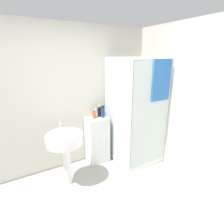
{
  "coord_description": "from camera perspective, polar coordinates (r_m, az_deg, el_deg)",
  "views": [
    {
      "loc": [
        -0.72,
        -1.26,
        1.99
      ],
      "look_at": [
        0.69,
        1.16,
        1.08
      ],
      "focal_mm": 28.0,
      "sensor_mm": 36.0,
      "label": 1
    }
  ],
  "objects": [
    {
      "name": "sink",
      "position": [
        2.8,
        -15.1,
        -10.11
      ],
      "size": [
        0.55,
        0.55,
        1.0
      ],
      "color": "white",
      "rests_on": "ground_plane"
    },
    {
      "name": "wall_right",
      "position": [
        2.82,
        31.08,
        0.16
      ],
      "size": [
        0.06,
        6.4,
        2.5
      ],
      "primitive_type": "cube",
      "color": "silver",
      "rests_on": "ground_plane"
    },
    {
      "name": "vanity_cabinet",
      "position": [
        3.41,
        -4.86,
        -8.94
      ],
      "size": [
        0.4,
        0.34,
        0.89
      ],
      "color": "white",
      "rests_on": "ground_plane"
    },
    {
      "name": "lotion_bottle_white",
      "position": [
        3.25,
        -5.48,
        -0.45
      ],
      "size": [
        0.06,
        0.06,
        0.17
      ],
      "color": "beige",
      "rests_on": "vanity_cabinet"
    },
    {
      "name": "shower_enclosure",
      "position": [
        3.4,
        7.51,
        -6.97
      ],
      "size": [
        0.85,
        0.88,
        1.96
      ],
      "color": "white",
      "rests_on": "ground_plane"
    },
    {
      "name": "wall_back",
      "position": [
        3.13,
        -16.06,
        3.65
      ],
      "size": [
        6.4,
        0.06,
        2.5
      ],
      "primitive_type": "cube",
      "color": "silver",
      "rests_on": "ground_plane"
    },
    {
      "name": "soap_dispenser",
      "position": [
        3.19,
        -5.92,
        -1.04
      ],
      "size": [
        0.06,
        0.06,
        0.15
      ],
      "color": "#E5562D",
      "rests_on": "vanity_cabinet"
    },
    {
      "name": "shampoo_bottle_blue",
      "position": [
        3.22,
        -2.99,
        0.08
      ],
      "size": [
        0.06,
        0.06,
        0.22
      ],
      "color": "navy",
      "rests_on": "vanity_cabinet"
    },
    {
      "name": "shampoo_bottle_tall_black",
      "position": [
        3.27,
        -4.16,
        0.24
      ],
      "size": [
        0.07,
        0.07,
        0.21
      ],
      "color": "black",
      "rests_on": "vanity_cabinet"
    }
  ]
}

